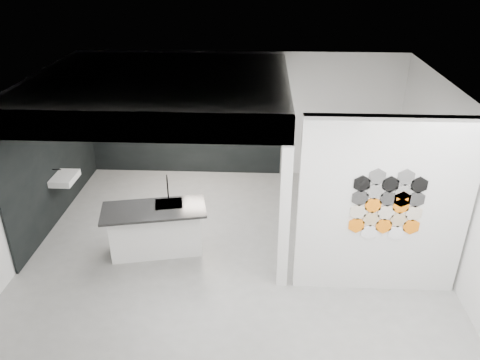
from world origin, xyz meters
name	(u,v)px	position (x,y,z in m)	size (l,w,h in m)	color
floor	(234,245)	(0.00, 0.00, -0.01)	(7.00, 6.00, 0.01)	gray
partition_panel	(383,209)	(2.23, -1.00, 1.40)	(2.45, 0.15, 2.80)	silver
bay_clad_back	(184,124)	(-1.30, 2.97, 1.18)	(4.40, 0.04, 2.35)	black
bay_clad_left	(54,158)	(-3.47, 1.00, 1.18)	(0.04, 4.00, 2.35)	black
bulkhead	(162,88)	(-1.30, 1.00, 2.55)	(4.40, 4.00, 0.40)	silver
corner_column	(284,219)	(0.82, -1.00, 1.18)	(0.16, 0.16, 2.35)	silver
fascia_beam	(134,127)	(-1.30, -0.92, 2.55)	(4.40, 0.16, 0.40)	silver
wall_basin	(65,178)	(-3.24, 0.80, 0.85)	(0.40, 0.60, 0.12)	silver
display_shelf	(187,120)	(-1.20, 2.87, 1.30)	(3.00, 0.15, 0.04)	black
kitchen_island	(156,229)	(-1.31, -0.26, 0.46)	(1.82, 1.08, 1.37)	silver
stockpot	(143,115)	(-2.18, 2.87, 1.41)	(0.23, 0.23, 0.19)	black
kettle	(228,117)	(-0.28, 2.87, 1.40)	(0.19, 0.19, 0.16)	black
glass_bowl	(248,118)	(0.15, 2.87, 1.38)	(0.15, 0.15, 0.11)	gray
glass_vase	(248,118)	(0.15, 2.87, 1.38)	(0.09, 0.09, 0.13)	gray
bottle_dark	(169,116)	(-1.59, 2.87, 1.39)	(0.05, 0.05, 0.14)	black
utensil_cup	(139,116)	(-2.27, 2.87, 1.37)	(0.09, 0.09, 0.11)	black
hex_tile_cluster	(388,205)	(2.26, -1.09, 1.50)	(1.04, 0.02, 1.16)	orange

